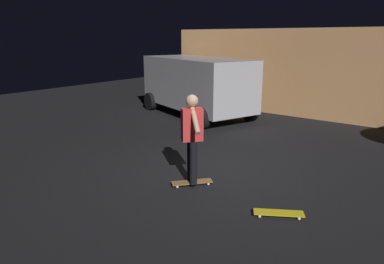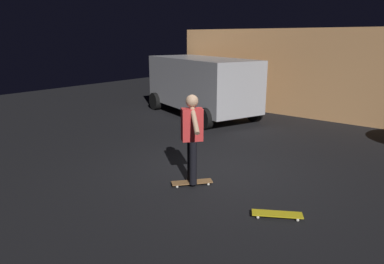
{
  "view_description": "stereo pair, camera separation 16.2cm",
  "coord_description": "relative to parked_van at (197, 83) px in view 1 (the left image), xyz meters",
  "views": [
    {
      "loc": [
        3.76,
        -5.77,
        2.73
      ],
      "look_at": [
        0.01,
        -0.84,
        1.05
      ],
      "focal_mm": 32.8,
      "sensor_mm": 36.0,
      "label": 1
    },
    {
      "loc": [
        3.89,
        -5.67,
        2.73
      ],
      "look_at": [
        0.01,
        -0.84,
        1.05
      ],
      "focal_mm": 32.8,
      "sensor_mm": 36.0,
      "label": 2
    }
  ],
  "objects": [
    {
      "name": "skateboard_ridden",
      "position": [
        3.65,
        -5.07,
        -1.11
      ],
      "size": [
        0.65,
        0.73,
        0.07
      ],
      "color": "olive",
      "rests_on": "ground_plane"
    },
    {
      "name": "skater",
      "position": [
        3.65,
        -5.07,
        -0.12
      ],
      "size": [
        0.81,
        0.7,
        1.67
      ],
      "color": "black",
      "rests_on": "skateboard_ridden"
    },
    {
      "name": "parked_van",
      "position": [
        0.0,
        0.0,
        0.0
      ],
      "size": [
        4.97,
        3.49,
        2.03
      ],
      "color": "#B2B2B7",
      "rests_on": "ground_plane"
    },
    {
      "name": "low_building",
      "position": [
        3.11,
        4.07,
        0.35
      ],
      "size": [
        10.6,
        4.39,
        3.03
      ],
      "color": "tan",
      "rests_on": "ground_plane"
    },
    {
      "name": "ground_plane",
      "position": [
        3.64,
        -4.23,
        -1.16
      ],
      "size": [
        28.0,
        28.0,
        0.0
      ],
      "primitive_type": "plane",
      "color": "black"
    },
    {
      "name": "skateboard_spare",
      "position": [
        5.47,
        -5.21,
        -1.11
      ],
      "size": [
        0.77,
        0.57,
        0.07
      ],
      "color": "gold",
      "rests_on": "ground_plane"
    }
  ]
}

